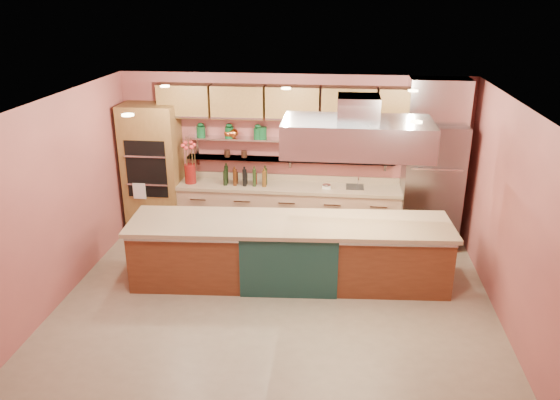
# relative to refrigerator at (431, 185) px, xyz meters

# --- Properties ---
(floor) EXTENTS (6.00, 5.00, 0.02)m
(floor) POSITION_rel_refrigerator_xyz_m (-2.35, -2.14, -1.06)
(floor) COLOR gray
(floor) RESTS_ON ground
(ceiling) EXTENTS (6.00, 5.00, 0.02)m
(ceiling) POSITION_rel_refrigerator_xyz_m (-2.35, -2.14, 1.75)
(ceiling) COLOR black
(ceiling) RESTS_ON wall_back
(wall_back) EXTENTS (6.00, 0.04, 2.80)m
(wall_back) POSITION_rel_refrigerator_xyz_m (-2.35, 0.36, 0.35)
(wall_back) COLOR #A2524C
(wall_back) RESTS_ON floor
(wall_front) EXTENTS (6.00, 0.04, 2.80)m
(wall_front) POSITION_rel_refrigerator_xyz_m (-2.35, -4.64, 0.35)
(wall_front) COLOR #A2524C
(wall_front) RESTS_ON floor
(wall_left) EXTENTS (0.04, 5.00, 2.80)m
(wall_left) POSITION_rel_refrigerator_xyz_m (-5.35, -2.14, 0.35)
(wall_left) COLOR #A2524C
(wall_left) RESTS_ON floor
(wall_right) EXTENTS (0.04, 5.00, 2.80)m
(wall_right) POSITION_rel_refrigerator_xyz_m (0.65, -2.14, 0.35)
(wall_right) COLOR #A2524C
(wall_right) RESTS_ON floor
(oven_stack) EXTENTS (0.95, 0.64, 2.30)m
(oven_stack) POSITION_rel_refrigerator_xyz_m (-4.80, 0.04, 0.10)
(oven_stack) COLOR brown
(oven_stack) RESTS_ON floor
(refrigerator) EXTENTS (0.95, 0.72, 2.10)m
(refrigerator) POSITION_rel_refrigerator_xyz_m (0.00, 0.00, 0.00)
(refrigerator) COLOR gray
(refrigerator) RESTS_ON floor
(back_counter) EXTENTS (3.84, 0.64, 0.93)m
(back_counter) POSITION_rel_refrigerator_xyz_m (-2.40, 0.06, -0.58)
(back_counter) COLOR #A37D62
(back_counter) RESTS_ON floor
(wall_shelf_lower) EXTENTS (3.60, 0.26, 0.03)m
(wall_shelf_lower) POSITION_rel_refrigerator_xyz_m (-2.40, 0.23, 0.30)
(wall_shelf_lower) COLOR silver
(wall_shelf_lower) RESTS_ON wall_back
(wall_shelf_upper) EXTENTS (3.60, 0.26, 0.03)m
(wall_shelf_upper) POSITION_rel_refrigerator_xyz_m (-2.40, 0.23, 0.65)
(wall_shelf_upper) COLOR silver
(wall_shelf_upper) RESTS_ON wall_back
(upper_cabinets) EXTENTS (4.60, 0.36, 0.55)m
(upper_cabinets) POSITION_rel_refrigerator_xyz_m (-2.35, 0.18, 1.30)
(upper_cabinets) COLOR brown
(upper_cabinets) RESTS_ON wall_back
(range_hood) EXTENTS (2.00, 1.00, 0.45)m
(range_hood) POSITION_rel_refrigerator_xyz_m (-1.32, -1.59, 1.20)
(range_hood) COLOR silver
(range_hood) RESTS_ON ceiling
(ceiling_downlights) EXTENTS (4.00, 2.80, 0.02)m
(ceiling_downlights) POSITION_rel_refrigerator_xyz_m (-2.35, -1.94, 1.72)
(ceiling_downlights) COLOR #FFE5A5
(ceiling_downlights) RESTS_ON ceiling
(island) EXTENTS (4.64, 1.29, 0.96)m
(island) POSITION_rel_refrigerator_xyz_m (-2.22, -1.59, -0.57)
(island) COLOR brown
(island) RESTS_ON floor
(flower_vase) EXTENTS (0.23, 0.23, 0.34)m
(flower_vase) POSITION_rel_refrigerator_xyz_m (-4.12, 0.01, 0.05)
(flower_vase) COLOR maroon
(flower_vase) RESTS_ON back_counter
(oil_bottle_cluster) EXTENTS (0.83, 0.49, 0.26)m
(oil_bottle_cluster) POSITION_rel_refrigerator_xyz_m (-3.15, 0.01, 0.01)
(oil_bottle_cluster) COLOR black
(oil_bottle_cluster) RESTS_ON back_counter
(kitchen_scale) EXTENTS (0.17, 0.14, 0.08)m
(kitchen_scale) POSITION_rel_refrigerator_xyz_m (-1.74, 0.01, -0.08)
(kitchen_scale) COLOR silver
(kitchen_scale) RESTS_ON back_counter
(bar_faucet) EXTENTS (0.03, 0.03, 0.19)m
(bar_faucet) POSITION_rel_refrigerator_xyz_m (-1.21, 0.11, -0.02)
(bar_faucet) COLOR white
(bar_faucet) RESTS_ON back_counter
(copper_kettle) EXTENTS (0.24, 0.24, 0.16)m
(copper_kettle) POSITION_rel_refrigerator_xyz_m (-3.39, 0.23, 0.74)
(copper_kettle) COLOR orange
(copper_kettle) RESTS_ON wall_shelf_upper
(green_canister) EXTENTS (0.19, 0.19, 0.20)m
(green_canister) POSITION_rel_refrigerator_xyz_m (-2.88, 0.23, 0.76)
(green_canister) COLOR #0E421F
(green_canister) RESTS_ON wall_shelf_upper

